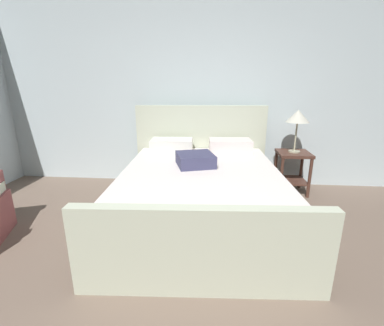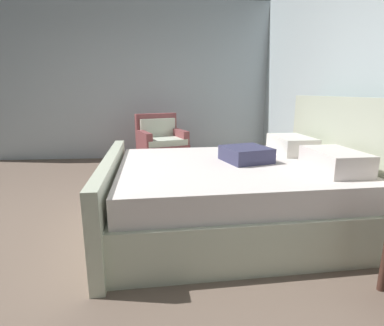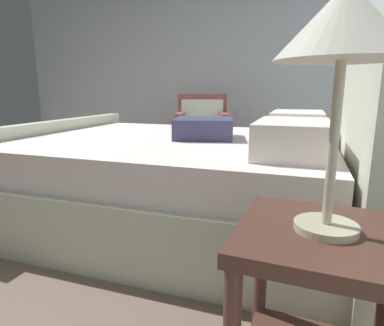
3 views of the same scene
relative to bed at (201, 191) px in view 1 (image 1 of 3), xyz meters
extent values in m
cube|color=silver|center=(0.02, 1.31, 1.09)|extent=(6.40, 0.12, 2.87)
cube|color=beige|center=(0.00, -0.06, -0.15)|extent=(1.88, 2.22, 0.40)
cube|color=beige|center=(-0.06, 1.05, 0.27)|extent=(1.89, 0.20, 1.23)
cube|color=beige|center=(0.06, -1.17, 0.01)|extent=(1.89, 0.20, 0.71)
cube|color=white|center=(0.00, -0.06, 0.16)|extent=(1.80, 2.15, 0.22)
cube|color=white|center=(-0.44, 0.70, 0.36)|extent=(0.58, 0.39, 0.18)
cube|color=white|center=(0.36, 0.74, 0.36)|extent=(0.58, 0.39, 0.18)
cube|color=#3C3C5F|center=(-0.07, 0.09, 0.34)|extent=(0.50, 0.50, 0.14)
cube|color=#4D2E25|center=(1.26, 0.92, 0.23)|extent=(0.44, 0.44, 0.04)
cube|color=#4D2E25|center=(1.26, 0.92, -0.17)|extent=(0.40, 0.40, 0.02)
cylinder|color=#4D2E25|center=(1.07, 0.73, -0.07)|extent=(0.04, 0.04, 0.56)
cylinder|color=#4D2E25|center=(1.45, 0.73, -0.07)|extent=(0.04, 0.04, 0.56)
cylinder|color=#4D2E25|center=(1.07, 1.11, -0.07)|extent=(0.04, 0.04, 0.56)
cylinder|color=#4D2E25|center=(1.45, 1.11, -0.07)|extent=(0.04, 0.04, 0.56)
cylinder|color=#B7B293|center=(1.26, 0.92, 0.26)|extent=(0.16, 0.16, 0.02)
cylinder|color=#B7B293|center=(1.26, 0.92, 0.47)|extent=(0.02, 0.02, 0.40)
cone|color=beige|center=(1.26, 0.92, 0.76)|extent=(0.31, 0.31, 0.17)
camera|label=1|loc=(0.14, -2.82, 1.16)|focal=24.85mm
camera|label=2|loc=(2.70, -0.66, 0.94)|focal=28.02mm
camera|label=3|loc=(2.13, 0.90, 0.61)|focal=30.91mm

